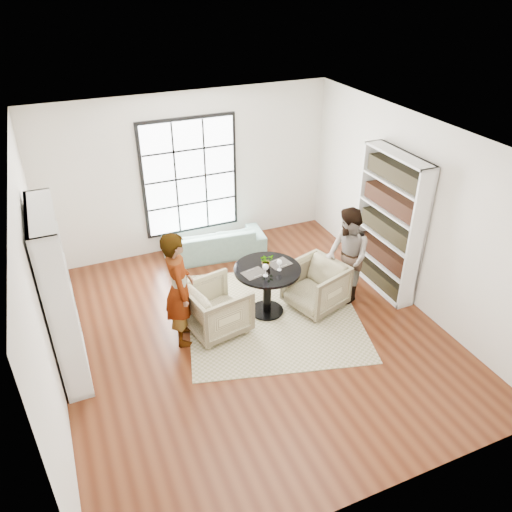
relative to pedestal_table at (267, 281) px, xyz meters
name	(u,v)px	position (x,y,z in m)	size (l,w,h in m)	color
ground	(252,332)	(-0.42, -0.38, -0.60)	(6.00, 6.00, 0.00)	#592B15
room_shell	(238,245)	(-0.42, 0.16, 0.66)	(6.00, 6.01, 6.00)	silver
rug	(273,315)	(0.05, -0.12, -0.59)	(2.67, 2.67, 0.01)	tan
pedestal_table	(267,281)	(0.00, 0.00, 0.00)	(1.04, 1.04, 0.83)	black
sofa	(214,242)	(-0.18, 2.07, -0.32)	(1.91, 0.74, 0.56)	gray
armchair_left	(217,308)	(-0.87, -0.10, -0.20)	(0.84, 0.87, 0.79)	tan
armchair_right	(316,286)	(0.79, -0.14, -0.21)	(0.82, 0.85, 0.77)	tan
person_left	(179,289)	(-1.42, -0.10, 0.30)	(0.65, 0.43, 1.79)	gray
person_right	(347,256)	(1.34, -0.14, 0.22)	(0.79, 0.62, 1.63)	gray
placemat_left	(254,273)	(-0.24, -0.05, 0.23)	(0.34, 0.26, 0.01)	#292724
placemat_right	(279,263)	(0.23, 0.06, 0.23)	(0.34, 0.26, 0.01)	#292724
cutlery_left	(254,273)	(-0.24, -0.05, 0.24)	(0.14, 0.22, 0.01)	silver
cutlery_right	(279,263)	(0.23, 0.06, 0.24)	(0.14, 0.22, 0.01)	silver
wine_glass_left	(266,267)	(-0.11, -0.18, 0.38)	(0.09, 0.09, 0.21)	silver
wine_glass_right	(279,263)	(0.15, -0.11, 0.36)	(0.08, 0.08, 0.19)	silver
flower_centerpiece	(266,261)	(0.00, 0.04, 0.35)	(0.21, 0.18, 0.23)	gray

